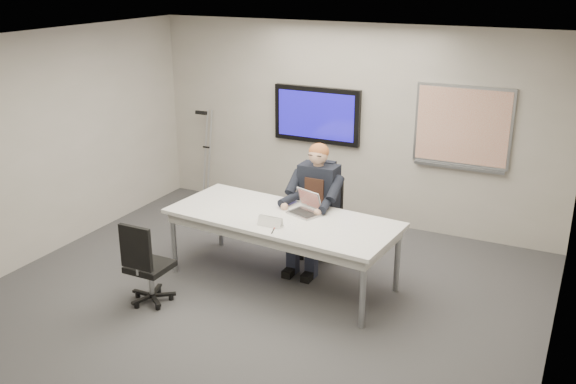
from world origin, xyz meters
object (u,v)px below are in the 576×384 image
at_px(conference_table, 282,224).
at_px(office_chair_near, 148,278).
at_px(office_chair_far, 321,233).
at_px(seated_person, 312,219).
at_px(laptop, 306,207).

relative_size(conference_table, office_chair_near, 2.82).
bearing_deg(conference_table, office_chair_far, 84.57).
bearing_deg(office_chair_near, office_chair_far, -122.30).
distance_m(office_chair_far, office_chair_near, 2.26).
relative_size(conference_table, seated_person, 1.80).
relative_size(conference_table, office_chair_far, 2.61).
bearing_deg(office_chair_far, conference_table, -96.74).
bearing_deg(office_chair_far, laptop, -80.97).
relative_size(office_chair_near, laptop, 2.20).
height_order(office_chair_far, seated_person, seated_person).
distance_m(seated_person, laptop, 0.40).
height_order(seated_person, laptop, seated_person).
height_order(office_chair_near, seated_person, seated_person).
distance_m(office_chair_near, laptop, 1.93).
height_order(conference_table, office_chair_near, office_chair_near).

